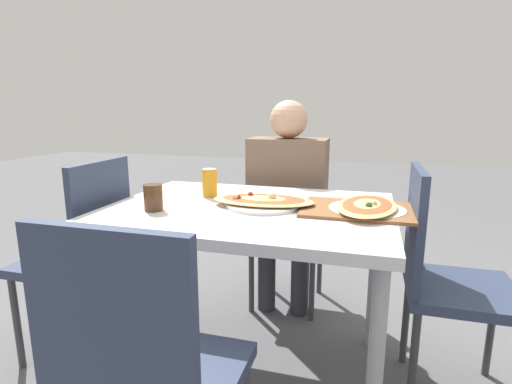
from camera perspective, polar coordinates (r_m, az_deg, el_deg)
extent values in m
plane|color=#59595B|center=(1.93, -0.88, -24.25)|extent=(14.00, 14.00, 0.00)
cube|color=silver|center=(1.61, -0.97, -2.79)|extent=(1.12, 0.84, 0.04)
cylinder|color=#99999E|center=(1.67, -22.60, -17.03)|extent=(0.05, 0.05, 0.71)
cylinder|color=#99999E|center=(1.37, 16.61, -23.59)|extent=(0.05, 0.05, 0.71)
cylinder|color=#99999E|center=(2.23, -10.83, -8.81)|extent=(0.05, 0.05, 0.71)
cylinder|color=#99999E|center=(2.01, 16.50, -11.48)|extent=(0.05, 0.05, 0.71)
cube|color=#2D3851|center=(2.31, 4.59, -5.29)|extent=(0.40, 0.40, 0.04)
cube|color=#2D3851|center=(2.43, 5.56, 1.48)|extent=(0.38, 0.03, 0.45)
cylinder|color=#38383D|center=(2.21, 8.01, -12.74)|extent=(0.03, 0.03, 0.43)
cylinder|color=#38383D|center=(2.28, -0.67, -11.86)|extent=(0.03, 0.03, 0.43)
cylinder|color=#38383D|center=(2.52, 9.12, -9.56)|extent=(0.03, 0.03, 0.43)
cylinder|color=#38383D|center=(2.58, 1.52, -8.90)|extent=(0.03, 0.03, 0.43)
cube|color=#2D3851|center=(1.17, -13.31, -24.64)|extent=(0.40, 0.40, 0.04)
cube|color=#2D3851|center=(0.90, -20.10, -18.41)|extent=(0.38, 0.03, 0.45)
cube|color=#2D3851|center=(2.02, -24.84, -9.05)|extent=(0.40, 0.40, 0.04)
cube|color=#2D3851|center=(1.83, -21.12, -2.82)|extent=(0.03, 0.38, 0.45)
cylinder|color=#38383D|center=(2.12, -30.98, -15.72)|extent=(0.03, 0.03, 0.43)
cylinder|color=#38383D|center=(2.33, -24.81, -12.49)|extent=(0.03, 0.03, 0.43)
cylinder|color=#38383D|center=(1.90, -23.55, -18.19)|extent=(0.03, 0.03, 0.43)
cylinder|color=#38383D|center=(2.14, -17.64, -14.19)|extent=(0.03, 0.03, 0.43)
cube|color=#2D3851|center=(1.76, 27.27, -12.41)|extent=(0.40, 0.40, 0.04)
cube|color=#2D3851|center=(1.65, 21.78, -4.51)|extent=(0.03, 0.38, 0.45)
cylinder|color=#38383D|center=(2.05, 30.53, -16.57)|extent=(0.03, 0.03, 0.43)
cylinder|color=#38383D|center=(1.99, 20.62, -16.51)|extent=(0.03, 0.03, 0.43)
cylinder|color=#38383D|center=(1.70, 21.53, -21.94)|extent=(0.03, 0.03, 0.43)
cylinder|color=#2D2D38|center=(2.26, 6.31, -11.55)|extent=(0.10, 0.10, 0.47)
cylinder|color=#2D2D38|center=(2.30, 1.54, -11.09)|extent=(0.10, 0.10, 0.47)
cube|color=brown|center=(2.22, 4.56, 1.18)|extent=(0.42, 0.21, 0.50)
sphere|color=tan|center=(2.18, 4.71, 10.31)|extent=(0.20, 0.20, 0.20)
cylinder|color=white|center=(1.61, 1.06, -1.78)|extent=(0.30, 0.30, 0.01)
ellipsoid|color=#E0AD66|center=(1.60, 1.06, -1.19)|extent=(0.42, 0.23, 0.02)
ellipsoid|color=#C14C28|center=(1.60, 1.07, -0.98)|extent=(0.34, 0.19, 0.01)
sphere|color=beige|center=(1.60, -2.91, -0.68)|extent=(0.03, 0.03, 0.03)
sphere|color=maroon|center=(1.60, -2.61, -0.76)|extent=(0.02, 0.02, 0.02)
sphere|color=maroon|center=(1.65, -0.79, -0.35)|extent=(0.02, 0.02, 0.02)
sphere|color=beige|center=(1.60, 2.30, -0.62)|extent=(0.04, 0.04, 0.04)
cylinder|color=orange|center=(1.78, -6.64, 1.28)|extent=(0.07, 0.07, 0.12)
cylinder|color=silver|center=(1.77, -6.68, 3.27)|extent=(0.06, 0.06, 0.00)
cylinder|color=#4C2D19|center=(1.58, -14.46, -0.76)|extent=(0.07, 0.07, 0.10)
cube|color=brown|center=(1.58, 14.19, -2.45)|extent=(0.41, 0.31, 0.01)
cylinder|color=white|center=(1.58, 15.54, -2.50)|extent=(0.29, 0.29, 0.01)
ellipsoid|color=#E0AD66|center=(1.57, 15.58, -1.90)|extent=(0.26, 0.40, 0.02)
ellipsoid|color=#C14C28|center=(1.57, 15.59, -1.69)|extent=(0.21, 0.33, 0.01)
sphere|color=#335928|center=(1.52, 15.81, -1.86)|extent=(0.02, 0.02, 0.02)
sphere|color=beige|center=(1.56, 16.46, -1.58)|extent=(0.02, 0.02, 0.02)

